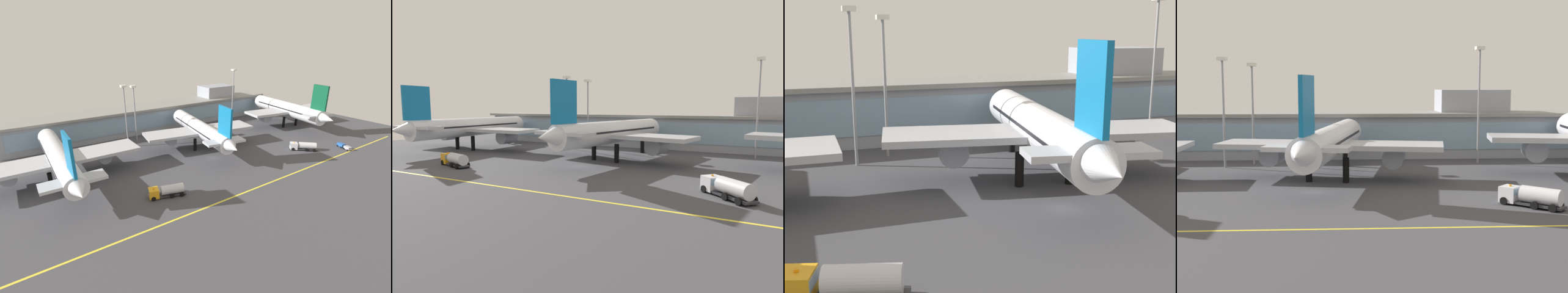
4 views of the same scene
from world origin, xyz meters
TOP-DOWN VIEW (x-y plane):
  - ground_plane at (0.00, 0.00)m, footprint 180.00×180.00m
  - taxiway_centreline_stripe at (0.00, -22.00)m, footprint 144.00×0.50m
  - terminal_building at (2.14, 42.24)m, footprint 119.95×14.00m
  - airliner_near_right at (2.29, 11.34)m, footprint 40.58×48.81m
  - baggage_tug_near at (30.17, -11.74)m, footprint 8.19×8.03m
  - apron_light_mast_west at (-19.27, 25.98)m, footprint 1.80×1.80m
  - apron_light_mast_centre at (-14.17, 30.11)m, footprint 1.80×1.80m
  - apron_light_mast_east at (33.16, 29.24)m, footprint 1.80×1.80m

SIDE VIEW (x-z plane):
  - ground_plane at x=0.00m, z-range 0.00..0.00m
  - taxiway_centreline_stripe at x=0.00m, z-range 0.00..0.01m
  - baggage_tug_near at x=30.17m, z-range 0.06..2.96m
  - terminal_building at x=2.14m, z-range -2.09..13.39m
  - airliner_near_right at x=2.29m, z-range -2.44..15.67m
  - apron_light_mast_centre at x=-14.17m, z-range 3.50..24.63m
  - apron_light_mast_west at x=-19.27m, z-range 3.56..25.68m
  - apron_light_mast_east at x=33.16m, z-range 3.70..28.31m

